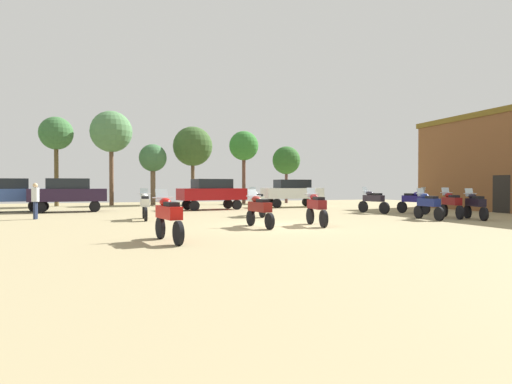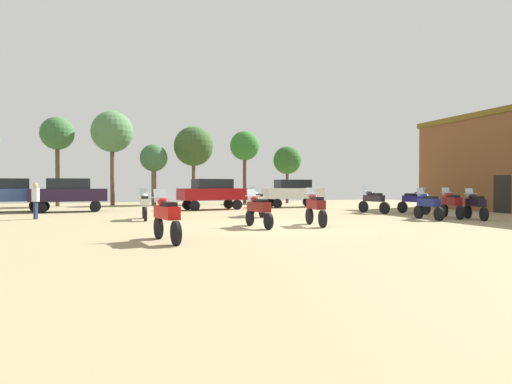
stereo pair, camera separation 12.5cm
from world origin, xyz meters
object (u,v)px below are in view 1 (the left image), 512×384
(motorcycle_6, at_px, (373,200))
(motorcycle_7, at_px, (413,201))
(motorcycle_1, at_px, (316,207))
(motorcycle_8, at_px, (259,209))
(tree_1, at_px, (244,147))
(car_4, at_px, (69,192))
(motorcycle_3, at_px, (428,204))
(car_2, at_px, (6,192))
(car_3, at_px, (212,192))
(motorcycle_10, at_px, (145,204))
(tree_4, at_px, (286,161))
(motorcycle_4, at_px, (475,204))
(car_1, at_px, (292,191))
(tree_3, at_px, (193,147))
(tree_7, at_px, (56,134))
(motorcycle_9, at_px, (168,216))
(person_1, at_px, (35,198))
(tree_6, at_px, (153,159))
(motorcycle_5, at_px, (451,203))
(motorcycle_2, at_px, (257,202))
(tree_5, at_px, (111,132))

(motorcycle_6, bearing_deg, motorcycle_7, -45.92)
(motorcycle_1, xyz_separation_m, motorcycle_8, (-2.36, 0.02, -0.03))
(tree_1, bearing_deg, car_4, -148.64)
(motorcycle_3, relative_size, car_2, 0.46)
(tree_1, bearing_deg, motorcycle_8, -103.92)
(car_3, relative_size, car_4, 1.04)
(motorcycle_1, distance_m, motorcycle_10, 8.08)
(motorcycle_1, xyz_separation_m, tree_4, (6.62, 20.35, 3.06))
(motorcycle_4, height_order, car_4, car_4)
(motorcycle_6, relative_size, car_4, 0.49)
(car_1, distance_m, car_3, 6.45)
(motorcycle_6, distance_m, tree_4, 14.71)
(motorcycle_3, xyz_separation_m, tree_4, (0.36, 19.15, 3.07))
(motorcycle_10, bearing_deg, tree_3, 73.16)
(tree_7, bearing_deg, motorcycle_8, -64.02)
(motorcycle_9, relative_size, person_1, 1.33)
(motorcycle_4, distance_m, tree_6, 23.77)
(motorcycle_10, height_order, car_2, car_2)
(tree_1, bearing_deg, motorcycle_9, -110.40)
(motorcycle_5, bearing_deg, motorcycle_4, -51.43)
(motorcycle_2, relative_size, car_1, 0.51)
(motorcycle_3, relative_size, tree_3, 0.32)
(motorcycle_8, relative_size, tree_4, 0.44)
(car_1, bearing_deg, tree_4, -18.30)
(tree_4, bearing_deg, tree_7, -179.25)
(motorcycle_5, relative_size, tree_1, 0.35)
(motorcycle_1, bearing_deg, motorcycle_3, 15.07)
(motorcycle_4, relative_size, tree_7, 0.30)
(car_2, distance_m, tree_7, 8.19)
(tree_5, bearing_deg, motorcycle_9, -84.86)
(motorcycle_9, bearing_deg, tree_3, 67.64)
(motorcycle_9, height_order, car_4, car_4)
(motorcycle_9, xyz_separation_m, car_2, (-7.90, 16.56, 0.43))
(motorcycle_7, bearing_deg, car_3, -49.28)
(tree_5, bearing_deg, motorcycle_3, -52.88)
(motorcycle_6, relative_size, motorcycle_7, 1.00)
(motorcycle_2, xyz_separation_m, car_4, (-9.65, 6.95, 0.43))
(motorcycle_1, xyz_separation_m, tree_6, (-5.02, 19.99, 2.97))
(motorcycle_7, height_order, tree_3, tree_3)
(tree_1, bearing_deg, motorcycle_10, -120.42)
(motorcycle_6, relative_size, tree_5, 0.29)
(tree_3, distance_m, tree_6, 3.60)
(motorcycle_4, relative_size, motorcycle_10, 0.90)
(motorcycle_5, xyz_separation_m, tree_6, (-12.96, 18.37, 2.97))
(motorcycle_1, distance_m, motorcycle_9, 6.86)
(motorcycle_7, bearing_deg, motorcycle_1, 17.30)
(motorcycle_1, bearing_deg, motorcycle_9, -148.11)
(motorcycle_10, xyz_separation_m, car_4, (-4.08, 7.41, 0.45))
(motorcycle_9, distance_m, tree_3, 24.68)
(motorcycle_2, xyz_separation_m, motorcycle_10, (-5.57, -0.45, -0.02))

